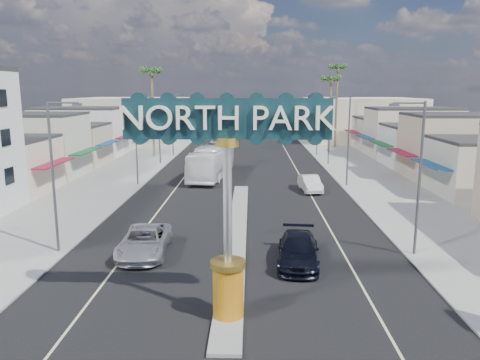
{
  "coord_description": "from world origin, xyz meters",
  "views": [
    {
      "loc": [
        0.95,
        -16.48,
        9.65
      ],
      "look_at": [
        0.24,
        12.92,
        3.93
      ],
      "focal_mm": 35.0,
      "sensor_mm": 36.0,
      "label": 1
    }
  ],
  "objects_px": {
    "palm_right_far": "(338,72)",
    "streetlight_r_near": "(417,171)",
    "streetlight_l_mid": "(138,136)",
    "car_parked_right": "(310,183)",
    "gateway_sign": "(227,183)",
    "streetlight_r_far": "(317,121)",
    "palm_right_mid": "(331,83)",
    "city_bus": "(212,162)",
    "traffic_signal_right": "(315,132)",
    "palm_left_far": "(152,76)",
    "streetlight_l_near": "(55,170)",
    "traffic_signal_left": "(173,131)",
    "streetlight_r_mid": "(347,136)",
    "streetlight_l_far": "(174,121)",
    "suv_left": "(145,241)",
    "suv_right": "(298,250)"
  },
  "relations": [
    {
      "from": "streetlight_l_mid",
      "to": "car_parked_right",
      "type": "distance_m",
      "value": 17.76
    },
    {
      "from": "streetlight_r_near",
      "to": "streetlight_l_near",
      "type": "bearing_deg",
      "value": 180.0
    },
    {
      "from": "streetlight_r_far",
      "to": "streetlight_l_mid",
      "type": "bearing_deg",
      "value": -133.48
    },
    {
      "from": "gateway_sign",
      "to": "traffic_signal_left",
      "type": "xyz_separation_m",
      "value": [
        -9.18,
        42.02,
        -1.65
      ]
    },
    {
      "from": "streetlight_r_near",
      "to": "suv_right",
      "type": "xyz_separation_m",
      "value": [
        -6.82,
        -1.51,
        -4.27
      ]
    },
    {
      "from": "palm_left_far",
      "to": "suv_left",
      "type": "height_order",
      "value": "palm_left_far"
    },
    {
      "from": "gateway_sign",
      "to": "palm_right_far",
      "type": "relative_size",
      "value": 0.65
    },
    {
      "from": "streetlight_r_mid",
      "to": "palm_left_far",
      "type": "bearing_deg",
      "value": 139.52
    },
    {
      "from": "gateway_sign",
      "to": "streetlight_r_far",
      "type": "distance_m",
      "value": 51.1
    },
    {
      "from": "suv_left",
      "to": "car_parked_right",
      "type": "xyz_separation_m",
      "value": [
        11.97,
        17.87,
        -0.05
      ]
    },
    {
      "from": "traffic_signal_left",
      "to": "streetlight_r_mid",
      "type": "distance_m",
      "value": 24.11
    },
    {
      "from": "suv_left",
      "to": "city_bus",
      "type": "distance_m",
      "value": 24.96
    },
    {
      "from": "city_bus",
      "to": "gateway_sign",
      "type": "bearing_deg",
      "value": -77.34
    },
    {
      "from": "palm_left_far",
      "to": "palm_right_far",
      "type": "distance_m",
      "value": 30.48
    },
    {
      "from": "traffic_signal_right",
      "to": "palm_left_far",
      "type": "xyz_separation_m",
      "value": [
        -22.18,
        6.01,
        7.22
      ]
    },
    {
      "from": "streetlight_l_near",
      "to": "palm_right_mid",
      "type": "height_order",
      "value": "palm_right_mid"
    },
    {
      "from": "palm_left_far",
      "to": "suv_right",
      "type": "xyz_separation_m",
      "value": [
        16.61,
        -41.51,
        -10.7
      ]
    },
    {
      "from": "palm_right_mid",
      "to": "palm_right_far",
      "type": "distance_m",
      "value": 6.57
    },
    {
      "from": "traffic_signal_left",
      "to": "city_bus",
      "type": "distance_m",
      "value": 11.26
    },
    {
      "from": "streetlight_l_mid",
      "to": "palm_right_far",
      "type": "xyz_separation_m",
      "value": [
        25.43,
        32.0,
        7.32
      ]
    },
    {
      "from": "palm_right_mid",
      "to": "streetlight_l_near",
      "type": "bearing_deg",
      "value": -116.99
    },
    {
      "from": "gateway_sign",
      "to": "streetlight_r_mid",
      "type": "distance_m",
      "value": 29.91
    },
    {
      "from": "traffic_signal_left",
      "to": "suv_right",
      "type": "distance_m",
      "value": 37.9
    },
    {
      "from": "palm_right_mid",
      "to": "city_bus",
      "type": "bearing_deg",
      "value": -127.55
    },
    {
      "from": "streetlight_r_mid",
      "to": "city_bus",
      "type": "distance_m",
      "value": 14.97
    },
    {
      "from": "streetlight_r_mid",
      "to": "gateway_sign",
      "type": "bearing_deg",
      "value": -110.42
    },
    {
      "from": "palm_left_far",
      "to": "city_bus",
      "type": "relative_size",
      "value": 1.03
    },
    {
      "from": "palm_left_far",
      "to": "suv_right",
      "type": "height_order",
      "value": "palm_left_far"
    },
    {
      "from": "traffic_signal_left",
      "to": "suv_right",
      "type": "relative_size",
      "value": 1.09
    },
    {
      "from": "palm_right_mid",
      "to": "streetlight_l_mid",
      "type": "bearing_deg",
      "value": -132.03
    },
    {
      "from": "streetlight_r_near",
      "to": "streetlight_r_far",
      "type": "bearing_deg",
      "value": 90.0
    },
    {
      "from": "traffic_signal_right",
      "to": "suv_left",
      "type": "height_order",
      "value": "traffic_signal_right"
    },
    {
      "from": "suv_right",
      "to": "palm_right_mid",
      "type": "bearing_deg",
      "value": 84.22
    },
    {
      "from": "traffic_signal_left",
      "to": "car_parked_right",
      "type": "xyz_separation_m",
      "value": [
        15.82,
        -16.33,
        -3.51
      ]
    },
    {
      "from": "palm_left_far",
      "to": "suv_left",
      "type": "bearing_deg",
      "value": -79.21
    },
    {
      "from": "streetlight_r_near",
      "to": "palm_right_mid",
      "type": "bearing_deg",
      "value": 86.81
    },
    {
      "from": "streetlight_l_mid",
      "to": "palm_left_far",
      "type": "xyz_separation_m",
      "value": [
        -2.57,
        20.0,
        6.43
      ]
    },
    {
      "from": "car_parked_right",
      "to": "streetlight_l_mid",
      "type": "bearing_deg",
      "value": 166.67
    },
    {
      "from": "traffic_signal_left",
      "to": "palm_left_far",
      "type": "bearing_deg",
      "value": 122.43
    },
    {
      "from": "streetlight_r_near",
      "to": "palm_right_mid",
      "type": "height_order",
      "value": "palm_right_mid"
    },
    {
      "from": "palm_right_far",
      "to": "streetlight_r_near",
      "type": "bearing_deg",
      "value": -95.02
    },
    {
      "from": "gateway_sign",
      "to": "streetlight_r_far",
      "type": "xyz_separation_m",
      "value": [
        10.43,
        50.02,
        -0.86
      ]
    },
    {
      "from": "palm_right_far",
      "to": "suv_right",
      "type": "height_order",
      "value": "palm_right_far"
    },
    {
      "from": "streetlight_r_near",
      "to": "suv_left",
      "type": "bearing_deg",
      "value": -179.26
    },
    {
      "from": "traffic_signal_right",
      "to": "suv_right",
      "type": "bearing_deg",
      "value": -98.93
    },
    {
      "from": "streetlight_r_near",
      "to": "car_parked_right",
      "type": "relative_size",
      "value": 1.94
    },
    {
      "from": "traffic_signal_right",
      "to": "streetlight_l_far",
      "type": "relative_size",
      "value": 0.67
    },
    {
      "from": "streetlight_l_mid",
      "to": "city_bus",
      "type": "distance_m",
      "value": 9.06
    },
    {
      "from": "traffic_signal_right",
      "to": "palm_right_far",
      "type": "xyz_separation_m",
      "value": [
        5.82,
        18.01,
        8.11
      ]
    },
    {
      "from": "streetlight_r_far",
      "to": "streetlight_r_near",
      "type": "bearing_deg",
      "value": -90.0
    }
  ]
}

